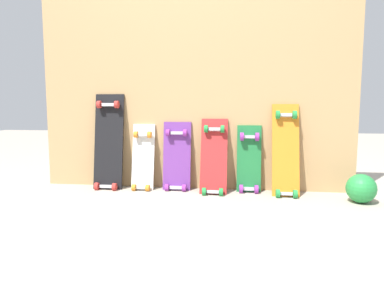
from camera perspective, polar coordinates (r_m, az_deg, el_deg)
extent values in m
plane|color=#A89E8E|center=(2.75, 0.19, -7.67)|extent=(12.00, 12.00, 0.00)
cube|color=tan|center=(2.74, 0.38, 8.93)|extent=(2.51, 0.04, 1.58)
cube|color=black|center=(2.84, -13.82, -0.25)|extent=(0.24, 0.14, 0.83)
cube|color=#B7B7BF|center=(2.83, -14.18, -6.92)|extent=(0.11, 0.04, 0.03)
cube|color=#B7B7BF|center=(2.85, -13.82, 6.41)|extent=(0.11, 0.04, 0.03)
cylinder|color=red|center=(2.84, -15.70, -6.86)|extent=(0.03, 0.06, 0.06)
cylinder|color=red|center=(2.79, -12.89, -7.04)|extent=(0.03, 0.06, 0.06)
cylinder|color=red|center=(2.86, -15.34, 6.42)|extent=(0.03, 0.06, 0.06)
cylinder|color=red|center=(2.80, -12.54, 6.50)|extent=(0.03, 0.06, 0.06)
cube|color=silver|center=(2.77, -8.21, -2.87)|extent=(0.18, 0.13, 0.60)
cube|color=#B7B7BF|center=(2.75, -8.50, -7.27)|extent=(0.08, 0.04, 0.03)
cube|color=#B7B7BF|center=(2.76, -8.20, 1.53)|extent=(0.08, 0.04, 0.03)
cylinder|color=orange|center=(2.75, -9.74, -7.22)|extent=(0.03, 0.05, 0.05)
cylinder|color=orange|center=(2.72, -7.46, -7.34)|extent=(0.03, 0.05, 0.05)
cylinder|color=orange|center=(2.76, -9.41, 1.58)|extent=(0.03, 0.05, 0.05)
cylinder|color=orange|center=(2.73, -7.16, 1.56)|extent=(0.03, 0.05, 0.05)
cube|color=#6B338C|center=(2.73, -2.55, -2.73)|extent=(0.22, 0.10, 0.61)
cube|color=#B7B7BF|center=(2.72, -2.72, -7.32)|extent=(0.10, 0.04, 0.03)
cube|color=#B7B7BF|center=(2.71, -2.55, 1.86)|extent=(0.10, 0.04, 0.03)
cylinder|color=purple|center=(2.71, -4.23, -7.30)|extent=(0.03, 0.06, 0.06)
cylinder|color=purple|center=(2.69, -1.33, -7.41)|extent=(0.03, 0.06, 0.06)
cylinder|color=purple|center=(2.70, -4.06, 1.89)|extent=(0.03, 0.06, 0.06)
cylinder|color=purple|center=(2.68, -1.16, 1.87)|extent=(0.03, 0.06, 0.06)
cube|color=#B22626|center=(2.64, 3.68, -2.80)|extent=(0.21, 0.20, 0.64)
cube|color=#B7B7BF|center=(2.59, 3.51, -8.04)|extent=(0.09, 0.04, 0.03)
cube|color=#B7B7BF|center=(2.66, 3.78, 2.46)|extent=(0.09, 0.04, 0.03)
cylinder|color=#268C3F|center=(2.58, 2.05, -7.98)|extent=(0.03, 0.06, 0.06)
cylinder|color=#268C3F|center=(2.57, 4.92, -8.05)|extent=(0.03, 0.06, 0.06)
cylinder|color=#268C3F|center=(2.64, 2.37, 2.56)|extent=(0.03, 0.06, 0.06)
cylinder|color=#268C3F|center=(2.63, 5.15, 2.53)|extent=(0.03, 0.06, 0.06)
cube|color=#1E7238|center=(2.70, 9.55, -3.10)|extent=(0.19, 0.08, 0.58)
cube|color=#B7B7BF|center=(2.69, 9.50, -7.43)|extent=(0.08, 0.04, 0.03)
cube|color=#B7B7BF|center=(2.67, 9.63, 1.20)|extent=(0.08, 0.04, 0.03)
cylinder|color=purple|center=(2.67, 8.26, -7.47)|extent=(0.03, 0.06, 0.06)
cylinder|color=purple|center=(2.68, 10.78, -7.49)|extent=(0.03, 0.06, 0.06)
cylinder|color=purple|center=(2.65, 8.39, 1.23)|extent=(0.03, 0.06, 0.06)
cylinder|color=purple|center=(2.66, 10.90, 1.19)|extent=(0.03, 0.06, 0.06)
cube|color=orange|center=(2.66, 15.45, -1.66)|extent=(0.20, 0.19, 0.75)
cube|color=#B7B7BF|center=(2.62, 15.55, -8.05)|extent=(0.09, 0.04, 0.03)
cube|color=#B7B7BF|center=(2.67, 15.51, 4.69)|extent=(0.09, 0.04, 0.03)
cylinder|color=#268C3F|center=(2.59, 14.23, -8.06)|extent=(0.03, 0.06, 0.06)
cylinder|color=#268C3F|center=(2.61, 16.96, -8.05)|extent=(0.03, 0.06, 0.06)
cylinder|color=#268C3F|center=(2.65, 14.23, 4.81)|extent=(0.03, 0.06, 0.06)
cylinder|color=#268C3F|center=(2.67, 16.88, 4.74)|extent=(0.03, 0.06, 0.06)
sphere|color=#268C3F|center=(2.65, 26.56, -6.71)|extent=(0.20, 0.20, 0.20)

